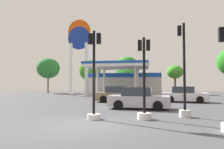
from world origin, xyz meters
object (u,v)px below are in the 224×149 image
at_px(tree_1, 90,70).
at_px(tree_3, 175,72).
at_px(station_pole_sign, 79,48).
at_px(car_1, 139,99).
at_px(tree_0, 48,68).
at_px(car_2, 118,95).
at_px(car_0, 184,95).
at_px(traffic_signal_3, 94,84).
at_px(traffic_signal_1, 184,88).
at_px(traffic_signal_0, 144,91).
at_px(tree_2, 127,68).

xyz_separation_m(tree_1, tree_3, (15.47, -1.34, -0.56)).
relative_size(station_pole_sign, car_1, 2.57).
xyz_separation_m(station_pole_sign, tree_0, (-8.73, 7.40, -2.50)).
bearing_deg(tree_0, car_2, -46.87).
bearing_deg(tree_0, car_0, -35.72).
distance_m(traffic_signal_3, tree_1, 30.06).
xyz_separation_m(car_1, traffic_signal_1, (2.70, -3.52, 0.91)).
height_order(car_2, traffic_signal_0, traffic_signal_0).
xyz_separation_m(traffic_signal_0, tree_2, (-3.88, 27.75, 3.11)).
height_order(traffic_signal_3, tree_3, tree_3).
xyz_separation_m(traffic_signal_0, tree_0, (-19.14, 27.39, 3.28)).
distance_m(station_pole_sign, tree_1, 8.82).
xyz_separation_m(car_1, tree_1, (-10.48, 23.68, 3.61)).
height_order(traffic_signal_0, tree_0, tree_0).
relative_size(tree_1, tree_2, 0.94).
bearing_deg(tree_0, car_1, -50.78).
relative_size(car_2, traffic_signal_0, 1.05).
relative_size(car_0, car_1, 1.00).
distance_m(car_1, tree_3, 23.09).
height_order(car_1, tree_2, tree_2).
height_order(tree_1, tree_2, tree_2).
relative_size(traffic_signal_3, tree_1, 0.73).
bearing_deg(car_0, station_pole_sign, 147.44).
relative_size(car_1, traffic_signal_3, 0.98).
bearing_deg(station_pole_sign, car_1, -57.31).
xyz_separation_m(tree_2, tree_3, (8.32, -0.81, -0.82)).
bearing_deg(car_0, tree_0, 144.28).
xyz_separation_m(tree_1, tree_2, (7.14, -0.53, 0.26)).
bearing_deg(car_1, traffic_signal_0, -83.30).
xyz_separation_m(car_0, tree_2, (-7.49, 16.72, 3.88)).
distance_m(car_2, tree_0, 24.12).
bearing_deg(tree_2, car_0, -65.86).
bearing_deg(traffic_signal_3, car_0, 61.65).
distance_m(tree_1, tree_2, 7.17).
bearing_deg(car_0, tree_2, 114.14).
distance_m(car_0, traffic_signal_3, 13.10).
xyz_separation_m(car_0, traffic_signal_0, (-3.61, -11.03, 0.77)).
xyz_separation_m(car_0, tree_0, (-22.75, 16.36, 4.05)).
bearing_deg(tree_1, car_1, -66.12).
height_order(car_2, traffic_signal_1, traffic_signal_1).
distance_m(traffic_signal_1, tree_3, 26.05).
xyz_separation_m(traffic_signal_0, traffic_signal_3, (-2.59, -0.45, 0.37)).
relative_size(traffic_signal_1, tree_0, 0.78).
distance_m(car_2, tree_1, 20.31).
bearing_deg(car_2, car_1, -66.67).
height_order(traffic_signal_0, traffic_signal_3, traffic_signal_3).
distance_m(station_pole_sign, traffic_signal_0, 23.26).
height_order(car_1, tree_1, tree_1).
bearing_deg(car_0, traffic_signal_1, -98.33).
bearing_deg(tree_1, car_0, -49.69).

